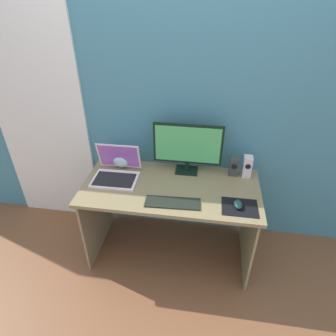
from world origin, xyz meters
TOP-DOWN VIEW (x-y plane):
  - ground_plane at (0.00, 0.00)m, footprint 8.00×8.00m
  - wall_back at (0.00, 0.41)m, footprint 6.00×0.04m
  - door_left at (-1.19, 0.37)m, footprint 0.82×0.02m
  - desk at (0.00, 0.00)m, footprint 1.36×0.65m
  - monitor at (0.10, 0.23)m, footprint 0.55×0.14m
  - speaker_right at (0.58, 0.24)m, footprint 0.07×0.08m
  - speaker_near_monitor at (0.48, 0.24)m, footprint 0.07×0.07m
  - laptop at (-0.45, 0.06)m, footprint 0.35×0.31m
  - fishbowl at (-0.44, 0.23)m, footprint 0.16×0.16m
  - keyboard_external at (0.04, -0.20)m, footprint 0.40×0.15m
  - mousepad at (0.51, -0.17)m, footprint 0.25×0.20m
  - mouse at (0.50, -0.17)m, footprint 0.07×0.11m

SIDE VIEW (x-z plane):
  - ground_plane at x=0.00m, z-range 0.00..0.00m
  - desk at x=0.00m, z-range 0.21..0.93m
  - mousepad at x=0.51m, z-range 0.72..0.73m
  - keyboard_external at x=0.04m, z-range 0.72..0.73m
  - mouse at x=0.50m, z-range 0.73..0.76m
  - laptop at x=-0.45m, z-range 0.65..0.90m
  - speaker_near_monitor at x=0.48m, z-range 0.72..0.88m
  - fishbowl at x=-0.44m, z-range 0.72..0.88m
  - speaker_right at x=0.58m, z-range 0.72..0.90m
  - monitor at x=0.10m, z-range 0.74..1.16m
  - door_left at x=-1.19m, z-range 0.00..2.02m
  - wall_back at x=0.00m, z-range 0.00..2.50m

